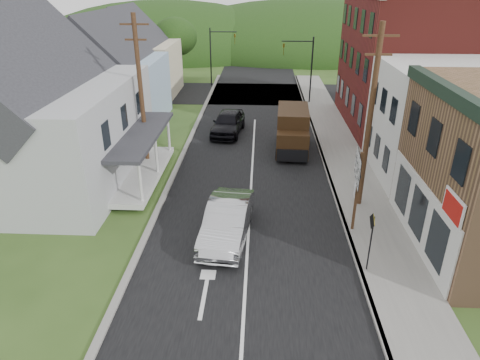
# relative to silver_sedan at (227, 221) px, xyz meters

# --- Properties ---
(ground) EXTENTS (120.00, 120.00, 0.00)m
(ground) POSITION_rel_silver_sedan_xyz_m (0.93, -0.17, -0.86)
(ground) COLOR #2D4719
(ground) RESTS_ON ground
(road) EXTENTS (9.00, 90.00, 0.02)m
(road) POSITION_rel_silver_sedan_xyz_m (0.93, 9.83, -0.86)
(road) COLOR black
(road) RESTS_ON ground
(cross_road) EXTENTS (60.00, 9.00, 0.02)m
(cross_road) POSITION_rel_silver_sedan_xyz_m (0.93, 26.83, -0.86)
(cross_road) COLOR black
(cross_road) RESTS_ON ground
(sidewalk_right) EXTENTS (2.80, 55.00, 0.15)m
(sidewalk_right) POSITION_rel_silver_sedan_xyz_m (6.83, 7.83, -0.78)
(sidewalk_right) COLOR slate
(sidewalk_right) RESTS_ON ground
(curb_right) EXTENTS (0.20, 55.00, 0.15)m
(curb_right) POSITION_rel_silver_sedan_xyz_m (5.48, 7.83, -0.78)
(curb_right) COLOR slate
(curb_right) RESTS_ON ground
(curb_left) EXTENTS (0.30, 55.00, 0.12)m
(curb_left) POSITION_rel_silver_sedan_xyz_m (-3.72, 7.83, -0.80)
(curb_left) COLOR slate
(curb_left) RESTS_ON ground
(storefront_white) EXTENTS (8.00, 7.00, 6.50)m
(storefront_white) POSITION_rel_silver_sedan_xyz_m (12.23, 7.33, 2.39)
(storefront_white) COLOR silver
(storefront_white) RESTS_ON ground
(storefront_red) EXTENTS (8.00, 12.00, 10.00)m
(storefront_red) POSITION_rel_silver_sedan_xyz_m (12.23, 16.83, 4.14)
(storefront_red) COLOR maroon
(storefront_red) RESTS_ON ground
(house_gray) EXTENTS (10.20, 12.24, 8.35)m
(house_gray) POSITION_rel_silver_sedan_xyz_m (-11.07, 5.83, 3.38)
(house_gray) COLOR #ADAFB2
(house_gray) RESTS_ON ground
(house_blue) EXTENTS (7.14, 8.16, 7.28)m
(house_blue) POSITION_rel_silver_sedan_xyz_m (-10.07, 16.83, 2.84)
(house_blue) COLOR #9BB4D4
(house_blue) RESTS_ON ground
(house_cream) EXTENTS (7.14, 8.16, 7.28)m
(house_cream) POSITION_rel_silver_sedan_xyz_m (-10.57, 25.83, 2.84)
(house_cream) COLOR beige
(house_cream) RESTS_ON ground
(utility_pole_right) EXTENTS (1.60, 0.26, 9.00)m
(utility_pole_right) POSITION_rel_silver_sedan_xyz_m (6.53, 3.33, 3.80)
(utility_pole_right) COLOR #472D19
(utility_pole_right) RESTS_ON ground
(utility_pole_left) EXTENTS (1.60, 0.26, 9.00)m
(utility_pole_left) POSITION_rel_silver_sedan_xyz_m (-5.57, 7.83, 3.80)
(utility_pole_left) COLOR #472D19
(utility_pole_left) RESTS_ON ground
(traffic_signal_right) EXTENTS (2.87, 0.20, 6.00)m
(traffic_signal_right) POSITION_rel_silver_sedan_xyz_m (5.24, 23.33, 2.90)
(traffic_signal_right) COLOR black
(traffic_signal_right) RESTS_ON ground
(traffic_signal_left) EXTENTS (2.87, 0.20, 6.00)m
(traffic_signal_left) POSITION_rel_silver_sedan_xyz_m (-3.37, 30.33, 2.90)
(traffic_signal_left) COLOR black
(traffic_signal_left) RESTS_ON ground
(tree_left_b) EXTENTS (4.80, 4.80, 6.94)m
(tree_left_b) POSITION_rel_silver_sedan_xyz_m (-16.07, 11.83, 4.03)
(tree_left_b) COLOR #382616
(tree_left_b) RESTS_ON ground
(tree_left_c) EXTENTS (5.80, 5.80, 8.41)m
(tree_left_c) POSITION_rel_silver_sedan_xyz_m (-18.07, 19.83, 5.08)
(tree_left_c) COLOR #382616
(tree_left_c) RESTS_ON ground
(tree_left_d) EXTENTS (4.80, 4.80, 6.94)m
(tree_left_d) POSITION_rel_silver_sedan_xyz_m (-8.07, 31.83, 4.03)
(tree_left_d) COLOR #382616
(tree_left_d) RESTS_ON ground
(forested_ridge) EXTENTS (90.00, 30.00, 16.00)m
(forested_ridge) POSITION_rel_silver_sedan_xyz_m (0.93, 54.83, -0.86)
(forested_ridge) COLOR black
(forested_ridge) RESTS_ON ground
(silver_sedan) EXTENTS (2.32, 5.35, 1.71)m
(silver_sedan) POSITION_rel_silver_sedan_xyz_m (0.00, 0.00, 0.00)
(silver_sedan) COLOR #AAABAF
(silver_sedan) RESTS_ON ground
(dark_sedan) EXTENTS (2.62, 5.25, 1.72)m
(dark_sedan) POSITION_rel_silver_sedan_xyz_m (-1.04, 14.30, 0.00)
(dark_sedan) COLOR black
(dark_sedan) RESTS_ON ground
(delivery_van) EXTENTS (2.32, 5.14, 2.82)m
(delivery_van) POSITION_rel_silver_sedan_xyz_m (3.54, 11.00, 0.57)
(delivery_van) COLOR black
(delivery_van) RESTS_ON ground
(route_sign_cluster) EXTENTS (0.34, 2.16, 3.79)m
(route_sign_cluster) POSITION_rel_silver_sedan_xyz_m (5.68, 0.81, 1.75)
(route_sign_cluster) COLOR #472D19
(route_sign_cluster) RESTS_ON sidewalk_right
(warning_sign) EXTENTS (0.11, 0.71, 2.56)m
(warning_sign) POSITION_rel_silver_sedan_xyz_m (5.71, -2.26, 0.93)
(warning_sign) COLOR black
(warning_sign) RESTS_ON sidewalk_right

